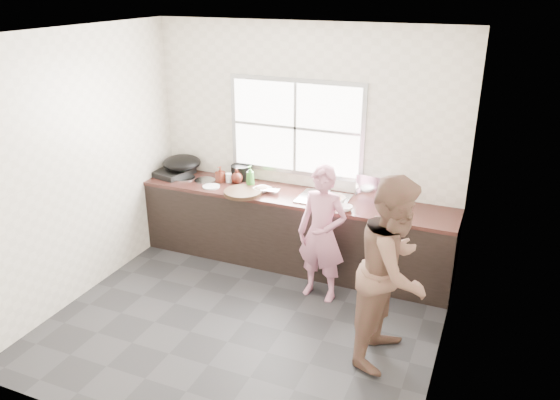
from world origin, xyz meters
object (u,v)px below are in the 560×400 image
at_px(bowl_crabs, 335,201).
at_px(bowl_held, 345,208).
at_px(plate_food, 211,187).
at_px(pot_lid_right, 205,180).
at_px(wok, 182,163).
at_px(pot_lid_left, 185,178).
at_px(bottle_green, 250,177).
at_px(dish_rack, 378,186).
at_px(bottle_brown_short, 237,176).
at_px(bowl_mince, 262,190).
at_px(burner, 171,172).
at_px(cutting_board, 243,192).
at_px(person_side, 394,271).
at_px(black_pot, 241,172).
at_px(bottle_brown_tall, 220,175).
at_px(glass_jar, 229,178).
at_px(woman, 322,238).

relative_size(bowl_crabs, bowl_held, 0.94).
height_order(plate_food, pot_lid_right, plate_food).
height_order(wok, pot_lid_left, wok).
bearing_deg(pot_lid_right, bottle_green, 1.22).
bearing_deg(dish_rack, bottle_green, -165.68).
height_order(bowl_held, bottle_brown_short, bottle_brown_short).
relative_size(dish_rack, pot_lid_right, 1.62).
height_order(bowl_mince, plate_food, bowl_mince).
xyz_separation_m(bowl_crabs, pot_lid_left, (-1.91, 0.05, -0.02)).
xyz_separation_m(burner, pot_lid_right, (0.50, -0.04, -0.03)).
height_order(bowl_mince, bowl_held, bowl_held).
bearing_deg(cutting_board, burner, 167.05).
bearing_deg(dish_rack, bowl_crabs, -137.17).
xyz_separation_m(person_side, black_pot, (-2.16, 1.47, 0.11)).
relative_size(bottle_green, burner, 0.59).
distance_m(bottle_brown_tall, burner, 0.69).
bearing_deg(glass_jar, pot_lid_right, -164.80).
height_order(bowl_held, pot_lid_left, bowl_held).
bearing_deg(bottle_brown_tall, woman, -22.18).
relative_size(bowl_crabs, bottle_green, 0.72).
bearing_deg(glass_jar, bottle_brown_tall, -161.71).
relative_size(person_side, burner, 3.76).
xyz_separation_m(wok, pot_lid_right, (0.38, -0.10, -0.14)).
height_order(bottle_brown_short, pot_lid_left, bottle_brown_short).
distance_m(plate_food, bottle_brown_short, 0.33).
distance_m(woman, bowl_mince, 1.04).
bearing_deg(pot_lid_right, woman, -18.46).
height_order(person_side, bottle_green, person_side).
bearing_deg(burner, bottle_brown_tall, 0.40).
relative_size(bowl_crabs, burner, 0.42).
relative_size(bowl_crabs, glass_jar, 1.77).
relative_size(bowl_held, bottle_brown_tall, 1.13).
bearing_deg(wok, burner, -153.81).
height_order(cutting_board, dish_rack, dish_rack).
bearing_deg(glass_jar, burner, -177.38).
relative_size(cutting_board, bottle_brown_short, 2.60).
bearing_deg(bowl_crabs, bottle_green, 175.43).
distance_m(bowl_crabs, bowl_held, 0.22).
bearing_deg(cutting_board, woman, -17.94).
height_order(person_side, dish_rack, person_side).
bearing_deg(bowl_crabs, bottle_brown_short, 172.76).
bearing_deg(woman, plate_food, 171.91).
height_order(woman, bottle_brown_short, woman).
bearing_deg(pot_lid_right, person_side, -26.10).
bearing_deg(cutting_board, person_side, -28.13).
height_order(plate_food, pot_lid_left, plate_food).
bearing_deg(dish_rack, bowl_held, -111.96).
height_order(plate_food, glass_jar, glass_jar).
xyz_separation_m(plate_food, pot_lid_left, (-0.45, 0.14, -0.00)).
xyz_separation_m(wok, dish_rack, (2.41, 0.12, 0.00)).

